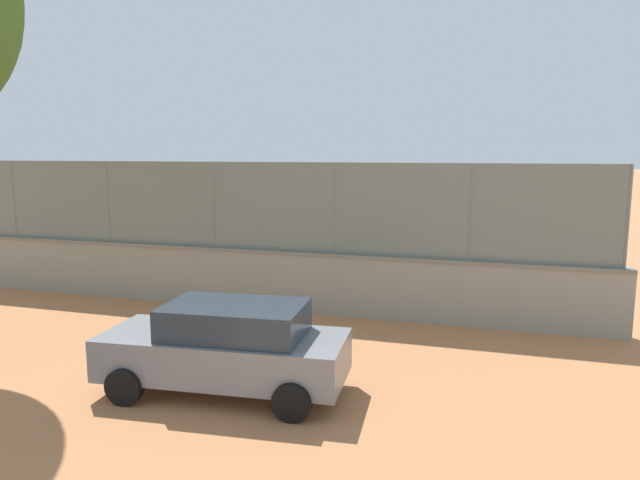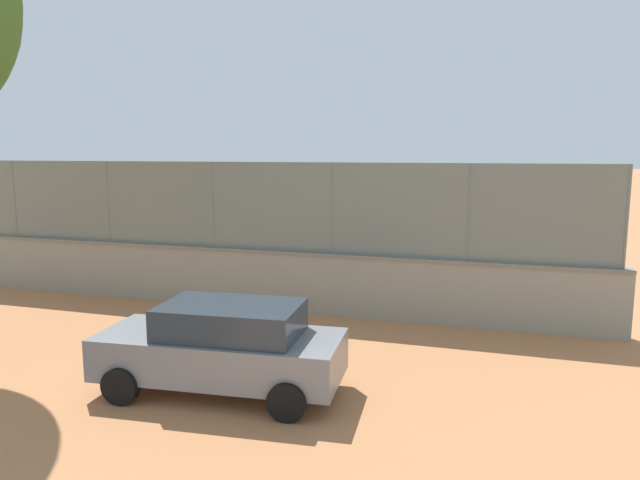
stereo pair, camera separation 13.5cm
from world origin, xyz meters
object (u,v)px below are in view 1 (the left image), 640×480
Objects in this scene: player_foreground_swinging at (458,225)px; player_at_service_line at (269,254)px; sports_ball at (447,254)px; parked_car_grey at (227,346)px.

player_foreground_swinging reaches higher than player_at_service_line.
player_at_service_line is 8.22m from sports_ball.
player_foreground_swinging is at bearing -121.72° from player_at_service_line.
player_at_service_line is 0.35× the size of parked_car_grey.
player_foreground_swinging is 0.38× the size of parked_car_grey.
player_foreground_swinging is 17.10m from parked_car_grey.
player_foreground_swinging is at bearing -98.92° from parked_car_grey.
player_at_service_line reaches higher than sports_ball.
player_at_service_line is at bearing -72.33° from parked_car_grey.
sports_ball is 0.02× the size of parked_car_grey.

